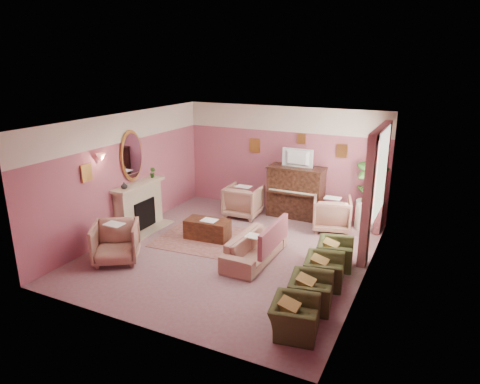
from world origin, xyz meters
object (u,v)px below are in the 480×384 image
at_px(coffee_table, 208,229).
at_px(floral_armchair_front, 116,240).
at_px(olive_chair_b, 311,287).
at_px(olive_chair_c, 324,266).
at_px(television, 297,157).
at_px(floral_armchair_left, 243,199).
at_px(floral_armchair_right, 332,212).
at_px(piano, 296,192).
at_px(side_table, 366,215).
at_px(olive_chair_d, 335,249).
at_px(sofa, 255,243).
at_px(olive_chair_a, 295,312).

distance_m(coffee_table, floral_armchair_front, 2.12).
xyz_separation_m(olive_chair_b, olive_chair_c, (0.00, 0.82, 0.00)).
distance_m(coffee_table, olive_chair_c, 3.07).
bearing_deg(television, coffee_table, -120.69).
relative_size(floral_armchair_left, floral_armchair_right, 1.00).
height_order(piano, side_table, piano).
bearing_deg(piano, floral_armchair_right, -25.14).
xyz_separation_m(floral_armchair_front, olive_chair_b, (4.03, 0.13, -0.11)).
distance_m(floral_armchair_left, floral_armchair_front, 3.71).
xyz_separation_m(olive_chair_b, olive_chair_d, (0.00, 1.64, 0.00)).
bearing_deg(side_table, piano, 177.84).
relative_size(coffee_table, olive_chair_b, 1.27).
relative_size(coffee_table, side_table, 1.43).
distance_m(sofa, side_table, 3.23).
relative_size(olive_chair_c, side_table, 1.13).
distance_m(olive_chair_c, olive_chair_d, 0.82).
distance_m(olive_chair_d, side_table, 2.26).
bearing_deg(coffee_table, olive_chair_d, -0.73).
xyz_separation_m(sofa, floral_armchair_front, (-2.51, -1.28, 0.08)).
distance_m(olive_chair_a, olive_chair_d, 2.46).
bearing_deg(television, floral_armchair_front, -120.86).
distance_m(piano, floral_armchair_right, 1.21).
relative_size(sofa, floral_armchair_right, 2.02).
bearing_deg(olive_chair_c, floral_armchair_right, 101.65).
bearing_deg(floral_armchair_front, floral_armchair_right, 45.65).
xyz_separation_m(television, coffee_table, (-1.32, -2.23, -1.38)).
xyz_separation_m(floral_armchair_right, olive_chair_c, (0.54, -2.63, -0.11)).
bearing_deg(olive_chair_d, sofa, -162.24).
distance_m(television, coffee_table, 2.93).
bearing_deg(floral_armchair_left, olive_chair_c, -42.00).
xyz_separation_m(piano, television, (0.00, -0.05, 0.95)).
bearing_deg(television, olive_chair_a, -71.02).
bearing_deg(floral_armchair_front, olive_chair_a, -9.77).
distance_m(floral_armchair_left, olive_chair_d, 3.35).
bearing_deg(olive_chair_b, olive_chair_c, 90.00).
xyz_separation_m(olive_chair_c, side_table, (0.19, 3.07, 0.01)).
relative_size(sofa, floral_armchair_left, 2.02).
xyz_separation_m(television, olive_chair_b, (1.63, -3.91, -1.26)).
distance_m(piano, floral_armchair_front, 4.74).
relative_size(sofa, olive_chair_c, 2.31).
bearing_deg(television, piano, 90.00).
xyz_separation_m(coffee_table, sofa, (1.42, -0.53, 0.14)).
xyz_separation_m(coffee_table, olive_chair_d, (2.95, -0.04, 0.12)).
bearing_deg(television, floral_armchair_left, -157.25).
bearing_deg(coffee_table, floral_armchair_front, -121.07).
bearing_deg(olive_chair_a, floral_armchair_front, 170.23).
relative_size(floral_armchair_front, olive_chair_b, 1.14).
bearing_deg(olive_chair_c, sofa, 167.78).
height_order(floral_armchair_left, olive_chair_a, floral_armchair_left).
relative_size(olive_chair_b, side_table, 1.13).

